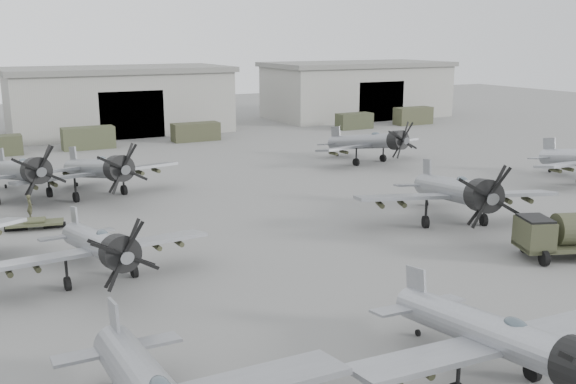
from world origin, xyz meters
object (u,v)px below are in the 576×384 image
at_px(aircraft_extra_211, 22,171).
at_px(fuel_tanker, 576,232).
at_px(aircraft_far_1, 371,142).
at_px(aircraft_near_1, 502,338).
at_px(ground_crew, 30,206).
at_px(aircraft_mid_2, 457,191).
at_px(aircraft_mid_1, 100,246).
at_px(aircraft_far_0, 100,169).

height_order(aircraft_extra_211, fuel_tanker, aircraft_extra_211).
bearing_deg(aircraft_far_1, aircraft_near_1, -127.00).
bearing_deg(ground_crew, aircraft_extra_211, -10.28).
xyz_separation_m(aircraft_mid_2, aircraft_far_1, (7.66, 21.22, -0.23)).
bearing_deg(aircraft_mid_1, aircraft_near_1, -62.97).
bearing_deg(aircraft_mid_1, fuel_tanker, -22.82).
distance_m(aircraft_mid_2, fuel_tanker, 8.21).
bearing_deg(aircraft_near_1, fuel_tanker, 33.86).
height_order(aircraft_near_1, aircraft_far_0, aircraft_far_0).
bearing_deg(fuel_tanker, aircraft_extra_211, 153.64).
height_order(aircraft_mid_2, ground_crew, aircraft_mid_2).
bearing_deg(aircraft_mid_2, ground_crew, 168.49).
xyz_separation_m(aircraft_far_0, ground_crew, (-5.64, -3.45, -1.54)).
height_order(aircraft_far_0, aircraft_far_1, aircraft_far_0).
bearing_deg(aircraft_far_0, aircraft_extra_211, 150.27).
bearing_deg(aircraft_far_0, aircraft_mid_1, -111.43).
distance_m(aircraft_far_1, fuel_tanker, 29.71).
bearing_deg(fuel_tanker, ground_crew, 159.68).
relative_size(aircraft_mid_2, ground_crew, 7.95).
distance_m(aircraft_near_1, fuel_tanker, 17.21).
bearing_deg(aircraft_far_1, aircraft_mid_2, -118.46).
xyz_separation_m(aircraft_far_1, fuel_tanker, (-5.72, -29.15, -0.70)).
relative_size(fuel_tanker, ground_crew, 4.31).
height_order(aircraft_mid_2, aircraft_far_0, aircraft_mid_2).
distance_m(aircraft_far_0, ground_crew, 6.79).
relative_size(aircraft_extra_211, ground_crew, 7.78).
height_order(aircraft_near_1, aircraft_far_1, aircraft_far_1).
relative_size(aircraft_near_1, aircraft_extra_211, 0.88).
xyz_separation_m(fuel_tanker, ground_crew, (-27.25, 23.53, -0.69)).
xyz_separation_m(aircraft_mid_1, fuel_tanker, (25.32, -8.41, -0.56)).
distance_m(aircraft_near_1, aircraft_mid_2, 21.09).
bearing_deg(fuel_tanker, aircraft_far_0, 149.18).
height_order(aircraft_far_1, fuel_tanker, aircraft_far_1).
bearing_deg(aircraft_mid_1, aircraft_extra_211, 90.59).
bearing_deg(aircraft_far_0, aircraft_near_1, -89.33).
bearing_deg(aircraft_mid_2, aircraft_mid_1, -161.03).
bearing_deg(aircraft_far_0, aircraft_mid_2, -54.23).
bearing_deg(aircraft_far_1, aircraft_far_0, 175.91).
xyz_separation_m(aircraft_mid_1, aircraft_far_0, (3.71, 18.58, 0.29)).
distance_m(fuel_tanker, ground_crew, 36.01).
distance_m(aircraft_near_1, aircraft_mid_1, 20.18).
relative_size(aircraft_near_1, ground_crew, 6.82).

